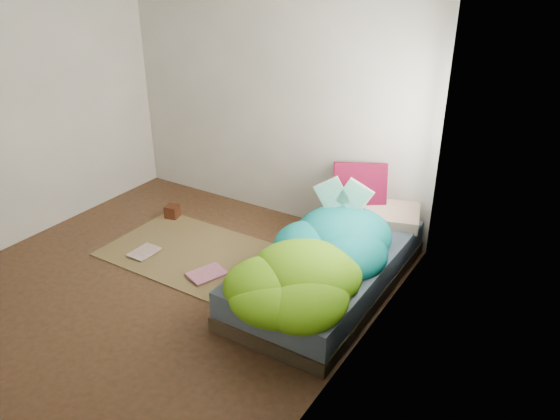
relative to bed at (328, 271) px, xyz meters
The scene contains 12 objects.
ground 1.43m from the bed, 149.45° to the right, with size 3.50×3.50×0.00m, color #3A2816.
room_walls 2.02m from the bed, 149.42° to the right, with size 3.54×3.54×2.62m.
bed is the anchor object (origin of this frame).
duvet 0.41m from the bed, 90.00° to the right, with size 0.96×1.84×0.34m, color #076C76, non-canonical shape.
rug 1.39m from the bed, behind, with size 1.60×1.10×0.01m, color brown.
pillow_floral 0.86m from the bed, 76.44° to the left, with size 0.57×0.36×0.13m, color beige.
pillow_magenta 0.94m from the bed, 97.93° to the left, with size 0.49×0.15×0.49m, color #460416.
open_book 0.75m from the bed, 101.12° to the left, with size 0.41×0.09×0.25m, color green, non-canonical shape.
wooden_box 2.05m from the bed, behind, with size 0.13×0.13×0.13m, color #3D1C0E.
floor_book_a 1.90m from the bed, 166.80° to the right, with size 0.21×0.29×0.02m, color silver.
floor_book_b 1.17m from the bed, 161.05° to the right, with size 0.24×0.32×0.03m, color pink.
floor_book_c 0.91m from the bed, 143.48° to the right, with size 0.25×0.34×0.03m, color tan.
Camera 1 is at (2.96, -2.83, 2.68)m, focal length 35.00 mm.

